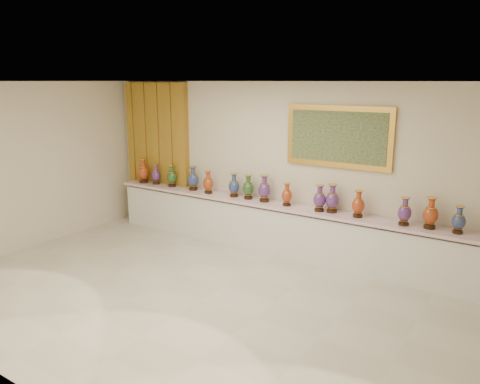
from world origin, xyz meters
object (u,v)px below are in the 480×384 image
at_px(counter, 280,229).
at_px(vase_0, 143,172).
at_px(vase_1, 156,175).
at_px(vase_2, 172,177).

height_order(counter, vase_0, vase_0).
bearing_deg(vase_0, counter, 0.66).
relative_size(vase_1, vase_2, 0.94).
bearing_deg(vase_2, vase_1, 179.80).
xyz_separation_m(counter, vase_1, (-2.95, 0.01, 0.65)).
xyz_separation_m(counter, vase_2, (-2.52, 0.01, 0.66)).
relative_size(counter, vase_0, 14.28).
distance_m(counter, vase_0, 3.34).
bearing_deg(counter, vase_1, 179.79).
bearing_deg(vase_2, counter, -0.21).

